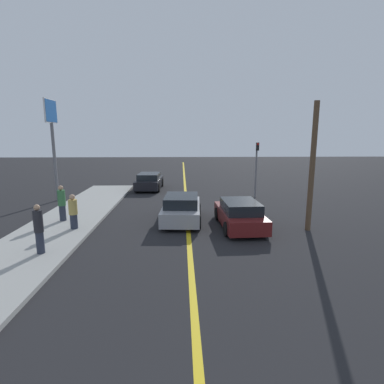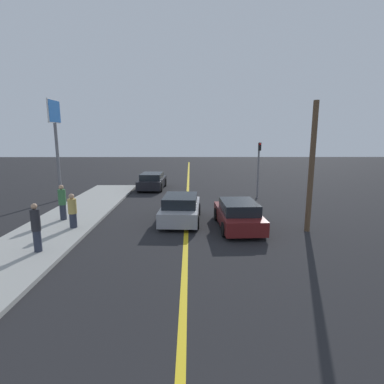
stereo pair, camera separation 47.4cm
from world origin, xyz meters
The scene contains 11 objects.
road_center_line centered at (0.00, 18.00, 0.00)m, with size 0.20×60.00×0.01m.
sidewalk_left centered at (-6.06, 12.18, 0.07)m, with size 3.36×24.36×0.15m.
car_near_right_lane centered at (2.46, 12.83, 0.63)m, with size 2.05×4.19×1.31m.
car_ahead_center centered at (-0.31, 13.98, 0.66)m, with size 2.14×4.18×1.37m.
car_far_distant centered at (-2.91, 23.32, 0.65)m, with size 2.10×4.27×1.32m.
pedestrian_mid_group centered at (-5.38, 9.55, 1.06)m, with size 0.32×0.32×1.80m.
pedestrian_far_standing centered at (-5.20, 12.44, 0.93)m, with size 0.38×0.38×1.59m.
pedestrian_by_sign centered at (-6.22, 13.79, 1.04)m, with size 0.36×0.36×1.77m.
traffic_light centered at (4.91, 19.74, 2.38)m, with size 0.18×0.40×3.85m.
roadside_sign centered at (-8.65, 19.23, 4.89)m, with size 0.20×1.76×6.61m.
utility_pole centered at (5.56, 12.32, 2.90)m, with size 0.24×0.24×5.81m.
Camera 2 is at (0.18, -0.85, 4.33)m, focal length 28.00 mm.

